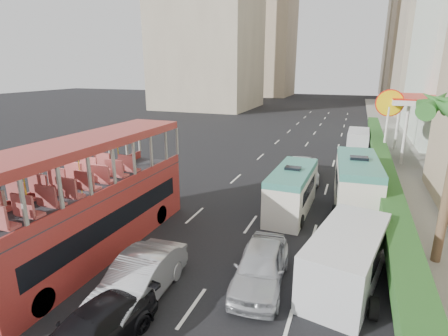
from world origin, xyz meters
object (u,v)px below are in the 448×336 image
at_px(minibus_far, 356,184).
at_px(panel_van_far, 358,140).
at_px(double_decker_bus, 92,197).
at_px(car_silver_lane_b, 260,284).
at_px(panel_van_near, 346,258).
at_px(shell_station, 427,129).
at_px(van_asset, 300,179).
at_px(car_silver_lane_a, 140,298).
at_px(minibus_near, 292,191).

relative_size(minibus_far, panel_van_far, 1.36).
distance_m(double_decker_bus, minibus_far, 14.14).
height_order(car_silver_lane_b, panel_van_far, panel_van_far).
relative_size(panel_van_near, panel_van_far, 1.11).
distance_m(minibus_far, panel_van_near, 8.06).
relative_size(panel_van_far, shell_station, 0.60).
height_order(minibus_far, panel_van_near, minibus_far).
xyz_separation_m(panel_van_near, shell_station, (5.65, 21.71, 1.69)).
distance_m(van_asset, panel_van_near, 12.85).
bearing_deg(car_silver_lane_a, van_asset, 76.06).
relative_size(car_silver_lane_b, van_asset, 0.83).
relative_size(double_decker_bus, minibus_near, 1.96).
height_order(minibus_near, panel_van_far, minibus_near).
xyz_separation_m(van_asset, minibus_near, (0.42, -6.21, 1.24)).
bearing_deg(shell_station, minibus_near, -119.29).
height_order(double_decker_bus, van_asset, double_decker_bus).
bearing_deg(panel_van_far, double_decker_bus, -111.93).
height_order(double_decker_bus, shell_station, shell_station).
height_order(car_silver_lane_a, shell_station, shell_station).
height_order(car_silver_lane_a, minibus_far, minibus_far).
height_order(car_silver_lane_a, van_asset, car_silver_lane_a).
bearing_deg(van_asset, car_silver_lane_a, -108.49).
height_order(minibus_far, panel_van_far, minibus_far).
relative_size(car_silver_lane_b, panel_van_near, 0.84).
bearing_deg(car_silver_lane_b, minibus_near, 86.41).
xyz_separation_m(van_asset, panel_van_far, (3.77, 11.62, 0.95)).
distance_m(minibus_near, panel_van_near, 6.85).
distance_m(car_silver_lane_b, shell_station, 24.58).
bearing_deg(van_asset, shell_station, 38.54).
bearing_deg(car_silver_lane_b, panel_van_near, 16.47).
bearing_deg(car_silver_lane_b, car_silver_lane_a, -153.21).
bearing_deg(car_silver_lane_a, shell_station, 61.28).
height_order(car_silver_lane_b, shell_station, shell_station).
relative_size(minibus_near, shell_station, 0.70).
relative_size(car_silver_lane_b, minibus_far, 0.69).
xyz_separation_m(double_decker_bus, minibus_far, (10.57, 9.33, -1.09)).
bearing_deg(minibus_near, van_asset, 95.57).
relative_size(car_silver_lane_a, panel_van_far, 0.98).
bearing_deg(minibus_far, minibus_near, -153.77).
relative_size(car_silver_lane_a, shell_station, 0.59).
distance_m(minibus_near, shell_station, 17.97).
height_order(car_silver_lane_a, panel_van_far, panel_van_far).
xyz_separation_m(minibus_near, panel_van_near, (3.11, -6.10, -0.19)).
xyz_separation_m(double_decker_bus, car_silver_lane_b, (7.41, 0.13, -2.53)).
bearing_deg(car_silver_lane_b, panel_van_far, 77.84).
bearing_deg(van_asset, panel_van_far, 64.85).
xyz_separation_m(car_silver_lane_a, minibus_near, (3.57, 9.56, 1.24)).
distance_m(double_decker_bus, minibus_near, 10.42).
distance_m(minibus_far, shell_station, 14.77).
relative_size(double_decker_bus, shell_station, 1.38).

